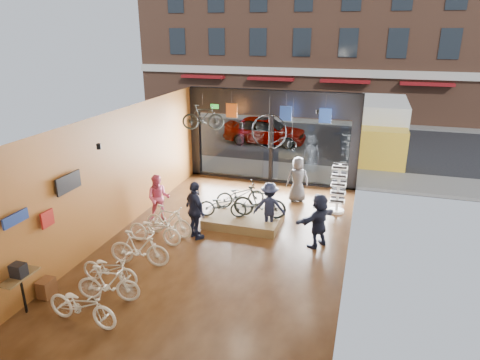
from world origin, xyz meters
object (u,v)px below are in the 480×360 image
at_px(display_bike_right, 240,195).
at_px(customer_5, 319,220).
at_px(hung_bike, 203,117).
at_px(box_truck, 381,131).
at_px(floor_bike_2, 110,269).
at_px(floor_bike_1, 108,283).
at_px(floor_bike_5, 169,221).
at_px(floor_bike_0, 82,305).
at_px(sunglasses_rack, 338,189).
at_px(customer_3, 269,207).
at_px(display_platform, 244,219).
at_px(customer_1, 159,198).
at_px(display_bike_mid, 260,202).
at_px(display_bike_left, 223,205).
at_px(floor_bike_4, 155,229).
at_px(customer_2, 195,211).
at_px(customer_4, 298,179).
at_px(penny_farthing, 276,133).
at_px(floor_bike_3, 139,248).

xyz_separation_m(display_bike_right, customer_5, (2.84, -1.49, 0.09)).
bearing_deg(hung_bike, box_truck, -59.71).
xyz_separation_m(floor_bike_2, customer_5, (4.73, 3.51, 0.41)).
xyz_separation_m(floor_bike_1, hung_bike, (-0.52, 7.51, 2.47)).
relative_size(display_bike_right, customer_5, 1.01).
relative_size(floor_bike_1, floor_bike_5, 0.93).
xyz_separation_m(floor_bike_0, sunglasses_rack, (4.76, 7.70, 0.42)).
xyz_separation_m(floor_bike_0, customer_3, (2.80, 5.69, 0.33)).
height_order(floor_bike_0, sunglasses_rack, sunglasses_rack).
bearing_deg(floor_bike_2, hung_bike, 2.72).
height_order(display_platform, customer_1, customer_1).
height_order(floor_bike_0, display_bike_mid, display_bike_mid).
bearing_deg(display_bike_left, floor_bike_4, 128.60).
xyz_separation_m(floor_bike_2, customer_2, (1.12, 2.92, 0.50)).
bearing_deg(display_bike_left, hung_bike, 20.64).
bearing_deg(customer_1, floor_bike_4, -86.31).
xyz_separation_m(customer_2, customer_3, (2.00, 1.24, -0.13)).
distance_m(floor_bike_1, sunglasses_rack, 8.28).
bearing_deg(customer_4, display_bike_mid, 53.34).
distance_m(floor_bike_2, floor_bike_4, 2.26).
bearing_deg(penny_farthing, floor_bike_2, -111.31).
bearing_deg(floor_bike_3, customer_2, -30.08).
xyz_separation_m(floor_bike_5, hung_bike, (-0.38, 4.04, 2.43)).
bearing_deg(customer_2, floor_bike_2, 109.56).
height_order(floor_bike_4, sunglasses_rack, sunglasses_rack).
height_order(box_truck, floor_bike_2, box_truck).
xyz_separation_m(floor_bike_3, display_platform, (1.96, 3.39, -0.35)).
bearing_deg(floor_bike_5, customer_5, -74.24).
distance_m(display_bike_mid, display_bike_right, 1.09).
bearing_deg(floor_bike_5, display_bike_right, -30.17).
relative_size(display_platform, display_bike_left, 1.54).
bearing_deg(customer_4, floor_bike_3, 41.77).
distance_m(floor_bike_0, display_platform, 6.23).
relative_size(floor_bike_1, floor_bike_4, 0.89).
distance_m(floor_bike_1, floor_bike_2, 0.74).
bearing_deg(display_bike_right, sunglasses_rack, -97.74).
xyz_separation_m(floor_bike_0, customer_2, (0.81, 4.44, 0.46)).
bearing_deg(penny_farthing, floor_bike_1, -107.04).
bearing_deg(customer_5, customer_1, -57.39).
xyz_separation_m(customer_4, sunglasses_rack, (1.52, -0.63, 0.03)).
bearing_deg(floor_bike_1, customer_2, -22.41).
relative_size(floor_bike_5, sunglasses_rack, 0.93).
height_order(floor_bike_1, display_bike_right, display_bike_right).
distance_m(customer_2, customer_4, 4.59).
xyz_separation_m(floor_bike_1, floor_bike_3, (-0.11, 1.64, 0.05)).
bearing_deg(sunglasses_rack, customer_5, -94.30).
xyz_separation_m(floor_bike_5, display_bike_left, (1.35, 1.19, 0.22)).
distance_m(box_truck, customer_5, 10.33).
distance_m(customer_1, customer_4, 5.11).
xyz_separation_m(customer_5, hung_bike, (-4.87, 3.37, 2.10)).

